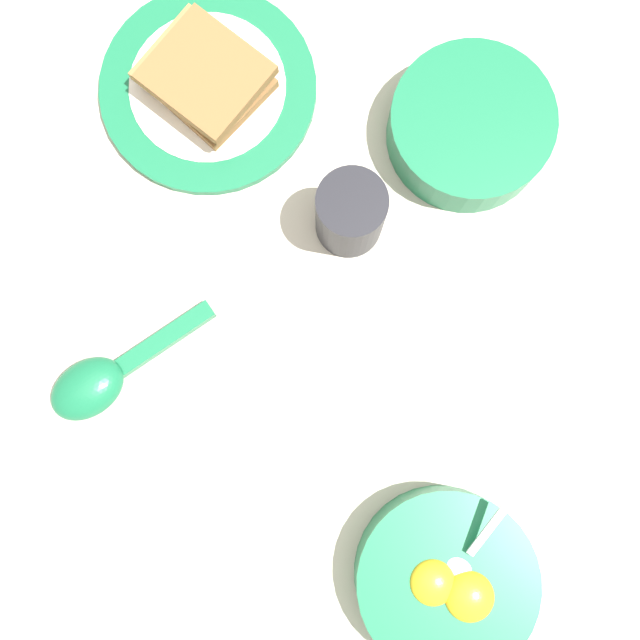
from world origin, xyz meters
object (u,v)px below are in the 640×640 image
Objects in this scene: toast_plate at (208,89)px; drinking_cup at (350,213)px; congee_bowl at (470,126)px; soup_spoon at (101,380)px; egg_bowl at (445,580)px; toast_sandwich at (205,76)px.

drinking_cup reaches higher than toast_plate.
congee_bowl is 0.15m from drinking_cup.
soup_spoon is 1.95× the size of drinking_cup.
egg_bowl is 0.37m from soup_spoon.
toast_sandwich reaches higher than soup_spoon.
toast_plate is 2.48× the size of drinking_cup.
toast_plate is at bearing 17.80° from congee_bowl.
soup_spoon is at bearing 63.11° from congee_bowl.
egg_bowl is at bearing 143.69° from toast_sandwich.
toast_plate is 1.71× the size of toast_sandwich.
soup_spoon is at bearing 100.35° from toast_sandwich.
drinking_cup is at bearing 66.35° from congee_bowl.
soup_spoon is 0.43m from congee_bowl.
egg_bowl is 0.52m from toast_sandwich.
egg_bowl reaches higher than toast_sandwich.
egg_bowl is at bearing 113.93° from congee_bowl.
egg_bowl is 1.28× the size of toast_sandwich.
soup_spoon is at bearing 100.45° from toast_plate.
toast_plate is (0.42, -0.31, -0.02)m from egg_bowl.
egg_bowl is at bearing 178.98° from soup_spoon.
congee_bowl is at bearing -116.89° from soup_spoon.
congee_bowl is 1.80× the size of drinking_cup.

